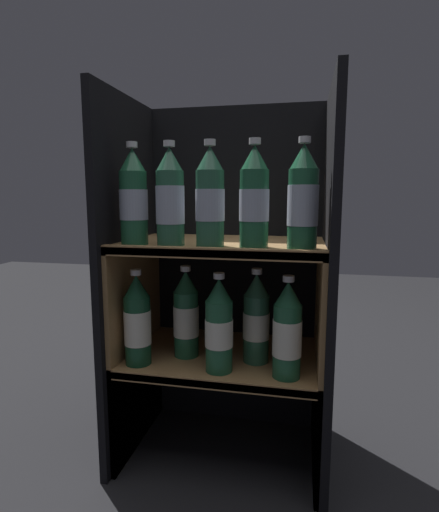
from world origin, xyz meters
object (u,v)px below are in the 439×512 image
bottle_upper_front_3 (254,199)px  bottle_lower_front_2 (287,332)px  bottle_upper_front_0 (133,199)px  bottle_lower_front_1 (219,327)px  bottle_upper_front_2 (210,199)px  bottle_lower_front_0 (137,322)px  bottle_lower_back_0 (186,316)px  bottle_lower_back_1 (256,320)px  bottle_upper_front_4 (303,200)px  bottle_upper_front_1 (170,199)px

bottle_upper_front_3 → bottle_lower_front_2: bearing=-0.0°
bottle_upper_front_0 → bottle_lower_front_1: size_ratio=1.00×
bottle_upper_front_2 → bottle_lower_front_0: bottle_upper_front_2 is taller
bottle_lower_front_0 → bottle_upper_front_3: bearing=0.0°
bottle_lower_back_0 → bottle_lower_back_1: same height
bottle_upper_front_0 → bottle_lower_front_2: bottle_upper_front_0 is taller
bottle_upper_front_2 → bottle_upper_front_3: (0.10, 0.00, 0.00)m
bottle_lower_back_1 → bottle_lower_front_1: bearing=-137.1°
bottle_lower_front_2 → bottle_lower_back_1: same height
bottle_upper_front_4 → bottle_lower_back_0: 0.44m
bottle_upper_front_2 → bottle_lower_front_1: (0.02, 0.00, -0.31)m
bottle_upper_front_0 → bottle_lower_front_0: bottle_upper_front_0 is taller
bottle_upper_front_0 → bottle_upper_front_1: 0.09m
bottle_upper_front_0 → bottle_lower_front_2: 0.49m
bottle_upper_front_4 → bottle_upper_front_0: bearing=180.0°
bottle_upper_front_1 → bottle_upper_front_0: bearing=-180.0°
bottle_lower_front_1 → bottle_lower_back_1: same height
bottle_lower_back_0 → bottle_lower_back_1: size_ratio=1.00×
bottle_lower_front_0 → bottle_lower_back_1: same height
bottle_upper_front_1 → bottle_lower_front_1: 0.33m
bottle_lower_front_2 → bottle_lower_back_0: bearing=164.2°
bottle_upper_front_0 → bottle_upper_front_4: 0.41m
bottle_upper_front_1 → bottle_lower_back_1: size_ratio=1.00×
bottle_upper_front_1 → bottle_lower_front_0: bottle_upper_front_1 is taller
bottle_upper_front_1 → bottle_lower_back_0: (0.01, 0.08, -0.31)m
bottle_lower_front_0 → bottle_lower_back_1: (0.30, 0.08, 0.00)m
bottle_lower_front_0 → bottle_lower_front_2: (0.38, -0.00, 0.00)m
bottle_upper_front_2 → bottle_lower_back_1: bearing=36.5°
bottle_lower_back_0 → bottle_lower_back_1: 0.19m
bottle_upper_front_3 → bottle_lower_back_1: size_ratio=1.00×
bottle_upper_front_0 → bottle_upper_front_2: 0.19m
bottle_upper_front_1 → bottle_upper_front_2: (0.10, -0.00, 0.00)m
bottle_upper_front_1 → bottle_lower_front_2: bearing=-0.0°
bottle_upper_front_4 → bottle_lower_front_0: bottle_upper_front_4 is taller
bottle_lower_front_2 → bottle_upper_front_2: bearing=180.0°
bottle_upper_front_2 → bottle_lower_front_1: 0.31m
bottle_upper_front_4 → bottle_lower_front_0: 0.51m
bottle_upper_front_3 → bottle_upper_front_4: size_ratio=1.00×
bottle_upper_front_0 → bottle_lower_back_0: (0.11, 0.08, -0.31)m
bottle_lower_back_0 → bottle_upper_front_2: bearing=-42.0°
bottle_lower_front_2 → bottle_upper_front_4: bearing=0.0°
bottle_upper_front_1 → bottle_upper_front_4: bearing=-0.0°
bottle_upper_front_0 → bottle_lower_front_0: bearing=0.0°
bottle_lower_front_2 → bottle_upper_front_0: bearing=180.0°
bottle_lower_front_0 → bottle_lower_front_1: bearing=-0.0°
bottle_lower_front_0 → bottle_lower_front_1: 0.21m
bottle_upper_front_4 → bottle_lower_front_2: bottle_upper_front_4 is taller
bottle_upper_front_3 → bottle_lower_front_2: (0.08, -0.00, -0.31)m
bottle_lower_front_1 → bottle_lower_back_0: 0.13m
bottle_lower_front_2 → bottle_lower_front_1: bearing=180.0°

